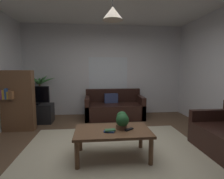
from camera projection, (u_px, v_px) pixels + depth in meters
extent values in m
cube|color=brown|center=(114.00, 152.00, 3.04)|extent=(4.89, 5.12, 0.02)
cube|color=beige|center=(115.00, 156.00, 2.84)|extent=(3.18, 2.81, 0.01)
cube|color=silver|center=(105.00, 70.00, 5.43)|extent=(5.01, 0.06, 2.76)
cube|color=white|center=(108.00, 76.00, 5.43)|extent=(1.20, 0.01, 1.13)
cube|color=black|center=(114.00, 111.00, 5.05)|extent=(1.66, 0.83, 0.42)
cube|color=black|center=(113.00, 95.00, 5.35)|extent=(1.66, 0.12, 0.40)
cube|color=black|center=(88.00, 108.00, 4.96)|extent=(0.12, 0.83, 0.64)
cube|color=black|center=(140.00, 107.00, 5.12)|extent=(0.12, 0.83, 0.64)
cube|color=navy|center=(111.00, 98.00, 5.18)|extent=(0.41, 0.16, 0.28)
cube|color=black|center=(210.00, 126.00, 3.41)|extent=(0.83, 0.12, 0.64)
cube|color=brown|center=(113.00, 131.00, 2.78)|extent=(1.20, 0.69, 0.04)
cylinder|color=brown|center=(77.00, 155.00, 2.47)|extent=(0.07, 0.07, 0.42)
cylinder|color=brown|center=(151.00, 151.00, 2.58)|extent=(0.07, 0.07, 0.42)
cylinder|color=brown|center=(80.00, 139.00, 3.03)|extent=(0.07, 0.07, 0.42)
cylinder|color=brown|center=(141.00, 137.00, 3.14)|extent=(0.07, 0.07, 0.42)
cube|color=#2D4C8C|center=(109.00, 131.00, 2.68)|extent=(0.18, 0.13, 0.02)
cube|color=#387247|center=(110.00, 130.00, 2.68)|extent=(0.17, 0.11, 0.02)
cube|color=black|center=(129.00, 129.00, 2.77)|extent=(0.16, 0.14, 0.02)
cylinder|color=brown|center=(122.00, 126.00, 2.82)|extent=(0.18, 0.18, 0.08)
sphere|color=#235B2D|center=(122.00, 120.00, 2.78)|extent=(0.21, 0.21, 0.21)
sphere|color=#235B2D|center=(122.00, 117.00, 2.83)|extent=(0.18, 0.18, 0.18)
cube|color=black|center=(35.00, 114.00, 4.60)|extent=(0.90, 0.44, 0.50)
cube|color=black|center=(34.00, 94.00, 4.52)|extent=(0.77, 0.05, 0.43)
cube|color=black|center=(34.00, 95.00, 4.50)|extent=(0.73, 0.00, 0.39)
cube|color=black|center=(35.00, 104.00, 4.55)|extent=(0.24, 0.16, 0.04)
cylinder|color=#B77051|center=(41.00, 112.00, 5.15)|extent=(0.32, 0.32, 0.30)
cylinder|color=brown|center=(40.00, 95.00, 5.08)|extent=(0.05, 0.05, 0.74)
cone|color=#3D7F3D|center=(48.00, 80.00, 5.08)|extent=(0.49, 0.16, 0.24)
cone|color=#3D7F3D|center=(44.00, 79.00, 5.16)|extent=(0.28, 0.34, 0.34)
cone|color=#3D7F3D|center=(40.00, 79.00, 5.23)|extent=(0.18, 0.47, 0.31)
cone|color=#3D7F3D|center=(33.00, 78.00, 5.09)|extent=(0.45, 0.29, 0.35)
cone|color=#3D7F3D|center=(34.00, 79.00, 4.95)|extent=(0.34, 0.24, 0.33)
cone|color=#3D7F3D|center=(34.00, 80.00, 4.81)|extent=(0.19, 0.48, 0.31)
cone|color=#3D7F3D|center=(42.00, 80.00, 4.92)|extent=(0.29, 0.34, 0.30)
cube|color=brown|center=(18.00, 101.00, 3.98)|extent=(0.70, 0.22, 1.40)
cube|color=#72387F|center=(2.00, 94.00, 3.82)|extent=(0.05, 0.16, 0.20)
cube|color=gold|center=(5.00, 94.00, 3.82)|extent=(0.05, 0.16, 0.20)
cube|color=#2D4C8C|center=(7.00, 94.00, 3.82)|extent=(0.04, 0.16, 0.23)
cube|color=gold|center=(9.00, 95.00, 3.83)|extent=(0.03, 0.16, 0.16)
cube|color=#99663F|center=(10.00, 94.00, 3.83)|extent=(0.03, 0.16, 0.19)
cube|color=#99663F|center=(13.00, 95.00, 3.84)|extent=(0.05, 0.16, 0.17)
cone|color=beige|center=(113.00, 13.00, 2.56)|extent=(0.31, 0.31, 0.20)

